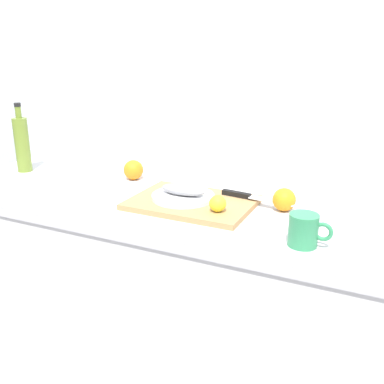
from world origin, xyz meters
TOP-DOWN VIEW (x-y plane):
  - back_wall at (0.00, 0.33)m, footprint 3.20×0.05m
  - kitchen_counter at (0.00, 0.00)m, footprint 2.00×0.60m
  - cutting_board at (0.05, -0.00)m, footprint 0.43×0.32m
  - white_plate at (0.02, 0.00)m, footprint 0.22×0.22m
  - fish_fillet at (0.02, 0.00)m, footprint 0.17×0.07m
  - chef_knife at (0.23, 0.10)m, footprint 0.29×0.06m
  - lemon_0 at (0.18, -0.07)m, footprint 0.06×0.06m
  - olive_oil_bottle at (-0.83, 0.08)m, footprint 0.06×0.06m
  - coffee_mug_0 at (0.48, -0.17)m, footprint 0.12×0.08m
  - orange_0 at (-0.31, 0.18)m, footprint 0.08×0.08m
  - orange_1 at (0.36, 0.09)m, footprint 0.08×0.08m

SIDE VIEW (x-z plane):
  - kitchen_counter at x=0.00m, z-range 0.00..0.90m
  - cutting_board at x=0.05m, z-range 0.90..0.92m
  - white_plate at x=0.02m, z-range 0.92..0.93m
  - chef_knife at x=0.23m, z-range 0.92..0.94m
  - orange_1 at x=0.36m, z-range 0.90..0.98m
  - orange_0 at x=-0.31m, z-range 0.90..0.98m
  - coffee_mug_0 at x=0.48m, z-range 0.90..1.00m
  - lemon_0 at x=0.18m, z-range 0.92..0.98m
  - fish_fillet at x=0.02m, z-range 0.94..0.97m
  - olive_oil_bottle at x=-0.83m, z-range 0.87..1.18m
  - back_wall at x=0.00m, z-range 0.00..2.50m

